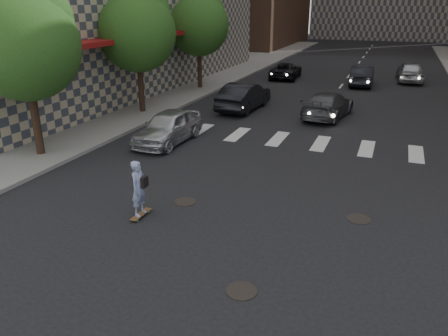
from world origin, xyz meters
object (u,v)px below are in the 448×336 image
at_px(silver_sedan, 168,127).
at_px(traffic_car_e, 362,76).
at_px(traffic_car_d, 410,71).
at_px(traffic_car_a, 244,96).
at_px(tree_b, 139,29).
at_px(tree_a, 27,40).
at_px(tree_c, 200,23).
at_px(skateboarder, 139,188).
at_px(traffic_car_c, 286,71).
at_px(traffic_car_b, 328,105).

height_order(silver_sedan, traffic_car_e, traffic_car_e).
bearing_deg(traffic_car_d, traffic_car_e, 39.21).
height_order(traffic_car_a, traffic_car_d, traffic_car_d).
distance_m(tree_b, traffic_car_e, 17.89).
bearing_deg(tree_a, traffic_car_d, 60.15).
height_order(tree_c, traffic_car_e, tree_c).
bearing_deg(traffic_car_d, traffic_car_a, 53.01).
relative_size(tree_b, skateboarder, 3.73).
bearing_deg(tree_c, traffic_car_e, 27.70).
bearing_deg(traffic_car_a, traffic_car_c, -84.41).
height_order(traffic_car_b, traffic_car_d, traffic_car_d).
distance_m(tree_b, traffic_car_a, 6.98).
distance_m(tree_a, tree_b, 8.00).
height_order(silver_sedan, traffic_car_c, silver_sedan).
bearing_deg(silver_sedan, traffic_car_a, 83.18).
relative_size(traffic_car_a, traffic_car_d, 1.01).
xyz_separation_m(silver_sedan, traffic_car_e, (6.89, 18.16, 0.01)).
height_order(tree_b, traffic_car_e, tree_b).
xyz_separation_m(traffic_car_a, traffic_car_b, (4.90, -0.03, -0.10)).
xyz_separation_m(skateboarder, traffic_car_d, (7.60, 28.20, -0.12)).
distance_m(traffic_car_a, traffic_car_e, 12.25).
bearing_deg(skateboarder, tree_c, 111.10).
relative_size(traffic_car_b, traffic_car_c, 1.05).
relative_size(traffic_car_a, traffic_car_b, 1.00).
relative_size(tree_c, traffic_car_e, 1.46).
bearing_deg(traffic_car_b, traffic_car_d, -99.67).
bearing_deg(skateboarder, traffic_car_c, 96.47).
relative_size(silver_sedan, traffic_car_d, 0.90).
bearing_deg(traffic_car_b, tree_c, -19.83).
height_order(silver_sedan, traffic_car_a, traffic_car_a).
relative_size(tree_b, traffic_car_e, 1.46).
distance_m(tree_c, traffic_car_d, 17.23).
bearing_deg(silver_sedan, skateboarder, -66.74).
distance_m(tree_c, silver_sedan, 13.65).
bearing_deg(silver_sedan, tree_c, 109.25).
bearing_deg(silver_sedan, traffic_car_b, 52.34).
bearing_deg(traffic_car_c, skateboarder, 91.30).
xyz_separation_m(traffic_car_c, traffic_car_d, (9.62, 2.00, 0.17)).
bearing_deg(traffic_car_d, tree_b, 46.20).
height_order(tree_b, traffic_car_a, tree_b).
height_order(tree_a, skateboarder, tree_a).
bearing_deg(traffic_car_d, tree_a, 56.58).
bearing_deg(traffic_car_e, traffic_car_b, 83.81).
xyz_separation_m(tree_a, tree_b, (0.00, 8.00, 0.00)).
height_order(tree_a, tree_b, same).
height_order(tree_b, silver_sedan, tree_b).
distance_m(tree_a, traffic_car_c, 23.67).
distance_m(traffic_car_a, traffic_car_b, 4.90).
bearing_deg(skateboarder, traffic_car_b, 79.04).
xyz_separation_m(skateboarder, traffic_car_e, (4.17, 25.02, -0.18)).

